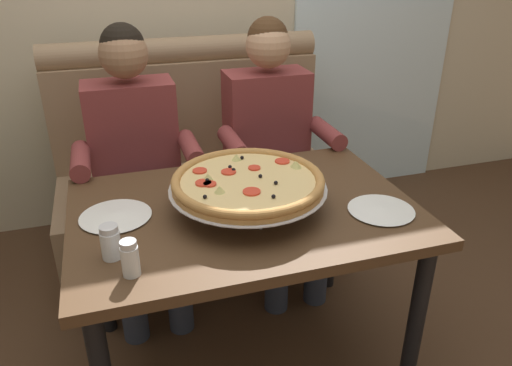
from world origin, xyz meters
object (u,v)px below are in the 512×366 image
object	(u,v)px
patio_chair	(356,88)
shaker_pepper_flakes	(111,244)
booth_bench	(199,184)
plate_near_left	(381,208)
diner_right	(273,140)
shaker_oregano	(130,260)
diner_left	(136,156)
pizza	(248,182)
plate_near_right	(115,215)
dining_table	(244,228)

from	to	relation	value
patio_chair	shaker_pepper_flakes	bearing A→B (deg)	-132.18
shaker_pepper_flakes	patio_chair	size ratio (longest dim) A/B	0.13
booth_bench	plate_near_left	bearing A→B (deg)	-66.95
diner_right	shaker_oregano	size ratio (longest dim) A/B	11.46
diner_left	diner_right	size ratio (longest dim) A/B	1.00
pizza	booth_bench	bearing A→B (deg)	90.70
diner_right	plate_near_left	xyz separation A→B (m)	(0.13, -0.80, 0.02)
diner_right	plate_near_left	size ratio (longest dim) A/B	5.46
pizza	plate_near_left	bearing A→B (deg)	-19.87
plate_near_right	patio_chair	size ratio (longest dim) A/B	0.29
shaker_pepper_flakes	patio_chair	distance (m)	2.95
plate_near_left	plate_near_right	bearing A→B (deg)	165.37
diner_right	shaker_pepper_flakes	xyz separation A→B (m)	(-0.79, -0.81, 0.06)
diner_right	shaker_oregano	world-z (taller)	diner_right
plate_near_right	plate_near_left	bearing A→B (deg)	-14.63
diner_left	shaker_oregano	size ratio (longest dim) A/B	11.46
pizza	shaker_oregano	world-z (taller)	pizza
dining_table	diner_left	distance (m)	0.71
diner_right	pizza	distance (m)	0.72
diner_right	plate_near_left	distance (m)	0.81
diner_left	plate_near_left	bearing A→B (deg)	-45.65
diner_left	diner_right	bearing A→B (deg)	0.00
shaker_oregano	patio_chair	xyz separation A→B (m)	(1.93, 2.28, -0.25)
shaker_pepper_flakes	shaker_oregano	xyz separation A→B (m)	(0.05, -0.10, 0.00)
diner_right	shaker_pepper_flakes	bearing A→B (deg)	-134.39
dining_table	pizza	xyz separation A→B (m)	(0.01, -0.01, 0.19)
plate_near_right	patio_chair	xyz separation A→B (m)	(1.95, 1.94, -0.21)
dining_table	plate_near_left	distance (m)	0.49
pizza	plate_near_left	size ratio (longest dim) A/B	2.36
booth_bench	pizza	world-z (taller)	booth_bench
pizza	plate_near_left	world-z (taller)	pizza
booth_bench	dining_table	world-z (taller)	booth_bench
diner_left	plate_near_left	distance (m)	1.11
plate_near_right	shaker_pepper_flakes	bearing A→B (deg)	-94.97
shaker_oregano	dining_table	bearing A→B (deg)	34.72
booth_bench	diner_left	world-z (taller)	diner_left
pizza	diner_right	bearing A→B (deg)	63.67
dining_table	plate_near_right	distance (m)	0.46
shaker_pepper_flakes	plate_near_left	bearing A→B (deg)	0.67
diner_right	plate_near_left	world-z (taller)	diner_right
shaker_oregano	plate_near_right	bearing A→B (deg)	94.46
shaker_oregano	plate_near_right	world-z (taller)	shaker_oregano
diner_left	plate_near_right	distance (m)	0.57
diner_left	patio_chair	size ratio (longest dim) A/B	1.48
diner_left	booth_bench	bearing A→B (deg)	39.24
diner_left	plate_near_left	world-z (taller)	diner_left
booth_bench	shaker_oregano	bearing A→B (deg)	-109.42
booth_bench	plate_near_left	size ratio (longest dim) A/B	6.20
diner_left	diner_right	xyz separation A→B (m)	(0.65, 0.00, 0.00)
dining_table	shaker_pepper_flakes	bearing A→B (deg)	-158.45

